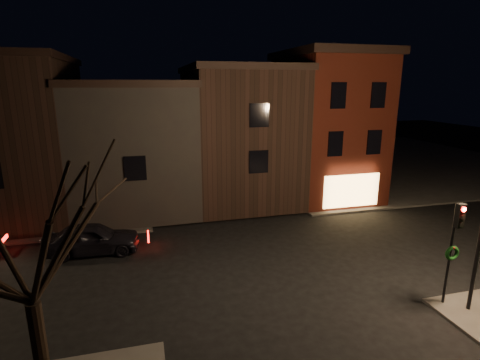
# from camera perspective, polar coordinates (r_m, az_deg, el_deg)

# --- Properties ---
(ground) EXTENTS (120.00, 120.00, 0.00)m
(ground) POSITION_cam_1_polar(r_m,az_deg,el_deg) (18.62, 3.34, -12.08)
(ground) COLOR black
(ground) RESTS_ON ground
(sidewalk_far_right) EXTENTS (30.00, 30.00, 0.12)m
(sidewalk_far_right) POSITION_cam_1_polar(r_m,az_deg,el_deg) (44.59, 20.16, 2.86)
(sidewalk_far_right) COLOR #2D2B28
(sidewalk_far_right) RESTS_ON ground
(corner_building) EXTENTS (6.50, 8.50, 10.50)m
(corner_building) POSITION_cam_1_polar(r_m,az_deg,el_deg) (28.70, 13.03, 8.24)
(corner_building) COLOR #4F180E
(corner_building) RESTS_ON ground
(row_building_a) EXTENTS (7.30, 10.30, 9.40)m
(row_building_a) POSITION_cam_1_polar(r_m,az_deg,el_deg) (27.40, -0.30, 7.13)
(row_building_a) COLOR black
(row_building_a) RESTS_ON ground
(row_building_b) EXTENTS (7.80, 10.30, 8.40)m
(row_building_b) POSITION_cam_1_polar(r_m,az_deg,el_deg) (26.63, -15.66, 5.30)
(row_building_b) COLOR black
(row_building_b) RESTS_ON ground
(row_building_c) EXTENTS (7.30, 10.30, 9.90)m
(row_building_c) POSITION_cam_1_polar(r_m,az_deg,el_deg) (27.64, -31.02, 5.68)
(row_building_c) COLOR black
(row_building_c) RESTS_ON ground
(traffic_signal) EXTENTS (0.58, 0.38, 4.05)m
(traffic_signal) POSITION_cam_1_polar(r_m,az_deg,el_deg) (15.94, 29.90, -7.75)
(traffic_signal) COLOR black
(traffic_signal) RESTS_ON sidewalk_near_right
(bare_tree_left) EXTENTS (5.60, 5.60, 7.50)m
(bare_tree_left) POSITION_cam_1_polar(r_m,az_deg,el_deg) (9.68, -30.57, -4.85)
(bare_tree_left) COLOR black
(bare_tree_left) RESTS_ON sidewalk_near_left
(parked_car_a) EXTENTS (4.67, 2.07, 1.56)m
(parked_car_a) POSITION_cam_1_polar(r_m,az_deg,el_deg) (20.41, -21.61, -8.28)
(parked_car_a) COLOR black
(parked_car_a) RESTS_ON ground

